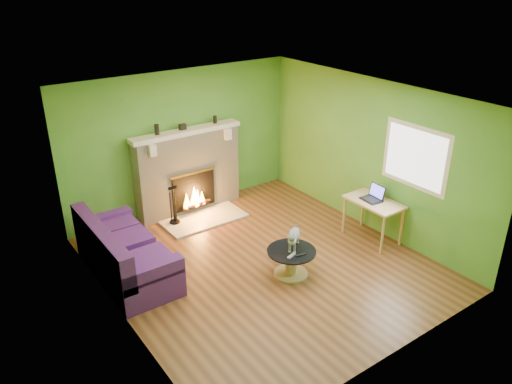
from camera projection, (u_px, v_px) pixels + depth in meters
floor at (262, 263)px, 7.76m from camera, size 5.00×5.00×0.00m
ceiling at (263, 99)px, 6.68m from camera, size 5.00×5.00×0.00m
wall_back at (182, 141)px, 9.07m from camera, size 5.00×0.00×5.00m
wall_front at (400, 264)px, 5.37m from camera, size 5.00×0.00×5.00m
wall_left at (113, 231)px, 6.03m from camera, size 0.00×5.00×5.00m
wall_right at (370, 155)px, 8.41m from camera, size 0.00×5.00×5.00m
window_frame at (415, 157)px, 7.64m from camera, size 0.00×1.20×1.20m
window_pane at (415, 157)px, 7.63m from camera, size 0.00×1.06×1.06m
fireplace at (188, 171)px, 9.15m from camera, size 2.10×0.46×1.58m
hearth at (204, 219)px, 9.09m from camera, size 1.50×0.75×0.03m
mantel at (186, 132)px, 8.82m from camera, size 2.10×0.28×0.08m
sofa at (123, 255)px, 7.33m from camera, size 0.90×1.99×0.89m
coffee_table at (291, 261)px, 7.39m from camera, size 0.73×0.73×0.41m
desk at (374, 206)px, 8.21m from camera, size 0.55×0.95×0.70m
cat at (294, 237)px, 7.32m from camera, size 0.57×0.53×0.35m
remote_silver at (291, 256)px, 7.17m from camera, size 0.18×0.09×0.02m
remote_black at (301, 255)px, 7.19m from camera, size 0.16×0.07×0.02m
laptop at (372, 193)px, 8.15m from camera, size 0.31×0.35×0.25m
fire_tools at (174, 205)px, 8.78m from camera, size 0.19×0.19×0.71m
mantel_vase_left at (157, 130)px, 8.50m from camera, size 0.08×0.08×0.18m
mantel_vase_right at (215, 119)px, 9.12m from camera, size 0.07×0.07×0.14m
mantel_box at (182, 127)px, 8.78m from camera, size 0.12×0.08×0.10m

